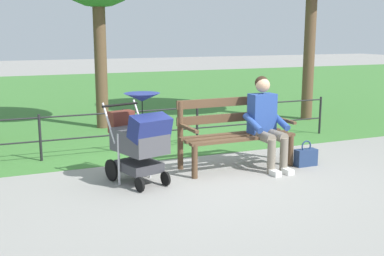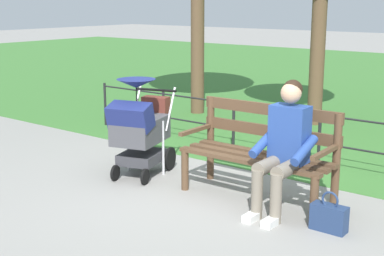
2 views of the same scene
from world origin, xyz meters
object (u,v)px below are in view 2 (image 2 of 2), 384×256
object	(u,v)px
stroller	(140,126)
handbag	(329,217)
park_bench	(261,148)
person_on_bench	(284,144)

from	to	relation	value
stroller	handbag	distance (m)	2.46
stroller	handbag	bearing A→B (deg)	176.75
park_bench	stroller	world-z (taller)	stroller
park_bench	person_on_bench	world-z (taller)	person_on_bench
park_bench	stroller	xyz separation A→B (m)	(1.46, 0.26, 0.07)
stroller	handbag	size ratio (longest dim) A/B	3.11
park_bench	person_on_bench	xyz separation A→B (m)	(-0.38, 0.22, 0.15)
stroller	handbag	xyz separation A→B (m)	(-2.41, 0.14, -0.47)
park_bench	stroller	bearing A→B (deg)	10.15
stroller	person_on_bench	bearing A→B (deg)	-178.82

